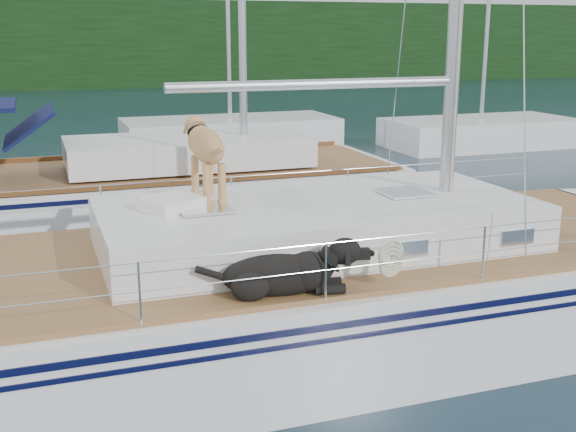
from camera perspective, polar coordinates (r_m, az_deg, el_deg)
name	(u,v)px	position (r m, az deg, el deg)	size (l,w,h in m)	color
ground	(255,348)	(9.10, -2.59, -10.37)	(120.00, 120.00, 0.00)	black
tree_line	(62,44)	(52.98, -17.40, 12.82)	(90.00, 3.00, 6.00)	black
shore_bank	(64,79)	(54.27, -17.26, 10.31)	(92.00, 1.00, 1.20)	#595147
main_sailboat	(262,296)	(8.86, -2.10, -6.30)	(12.00, 3.80, 14.01)	white
neighbor_sailboat	(136,194)	(14.87, -11.95, 1.69)	(11.00, 3.50, 13.30)	white
bg_boat_center	(230,133)	(24.98, -4.58, 6.57)	(7.20, 3.00, 11.65)	white
bg_boat_east	(480,133)	(25.60, 14.94, 6.34)	(6.40, 3.00, 11.65)	white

